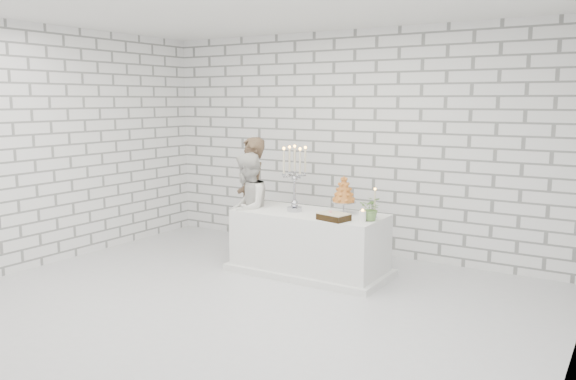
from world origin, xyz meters
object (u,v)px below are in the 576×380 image
at_px(cake_table, 309,243).
at_px(candelabra, 295,178).
at_px(bride, 247,209).
at_px(croquembouche, 344,194).
at_px(groom, 252,198).

height_order(cake_table, candelabra, candelabra).
relative_size(bride, candelabra, 1.78).
relative_size(cake_table, candelabra, 2.25).
bearing_deg(cake_table, croquembouche, 22.96).
bearing_deg(candelabra, croquembouche, 19.04).
xyz_separation_m(candelabra, croquembouche, (0.56, 0.19, -0.17)).
xyz_separation_m(cake_table, croquembouche, (0.37, 0.16, 0.60)).
relative_size(cake_table, bride, 1.27).
xyz_separation_m(groom, candelabra, (0.82, -0.27, 0.35)).
xyz_separation_m(groom, bride, (0.14, -0.29, -0.09)).
relative_size(cake_table, croquembouche, 3.96).
bearing_deg(candelabra, bride, -178.11).
bearing_deg(bride, groom, -175.25).
xyz_separation_m(cake_table, bride, (-0.87, -0.06, 0.34)).
xyz_separation_m(groom, croquembouche, (1.38, -0.08, 0.18)).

